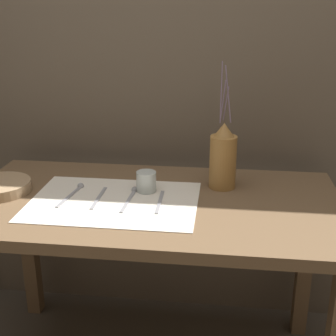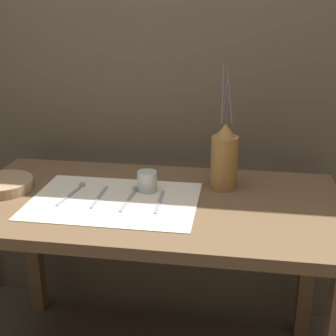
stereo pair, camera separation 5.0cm
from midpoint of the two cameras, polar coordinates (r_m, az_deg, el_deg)
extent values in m
cube|color=brown|center=(1.99, 1.09, 14.02)|extent=(7.00, 0.06, 2.40)
cube|color=brown|center=(1.66, -1.24, -4.44)|extent=(1.34, 0.71, 0.04)
cube|color=brown|center=(2.25, -15.47, -8.81)|extent=(0.06, 0.06, 0.70)
cube|color=brown|center=(2.10, 17.34, -11.24)|extent=(0.06, 0.06, 0.70)
cube|color=silver|center=(1.65, -5.73, -3.96)|extent=(0.58, 0.42, 0.00)
cylinder|color=olive|center=(1.74, 7.68, 0.64)|extent=(0.10, 0.10, 0.20)
cone|color=olive|center=(1.70, 7.87, 4.59)|extent=(0.07, 0.07, 0.05)
cylinder|color=slate|center=(1.68, 8.38, 8.83)|extent=(0.03, 0.02, 0.20)
cylinder|color=slate|center=(1.69, 8.09, 7.71)|extent=(0.02, 0.04, 0.13)
cylinder|color=slate|center=(1.69, 7.75, 8.04)|extent=(0.02, 0.02, 0.15)
cylinder|color=slate|center=(1.67, 7.54, 9.05)|extent=(0.00, 0.00, 0.22)
cylinder|color=#9E7F5B|center=(1.83, -18.86, -1.95)|extent=(0.23, 0.23, 0.04)
cylinder|color=#B7C1BC|center=(1.71, -1.73, -1.63)|extent=(0.07, 0.07, 0.07)
cube|color=#939399|center=(1.71, -11.02, -3.28)|extent=(0.04, 0.19, 0.00)
sphere|color=#939399|center=(1.78, -9.63, -2.06)|extent=(0.02, 0.02, 0.02)
cube|color=#939399|center=(1.67, -7.55, -3.52)|extent=(0.01, 0.19, 0.00)
cube|color=#939399|center=(1.64, -4.01, -3.97)|extent=(0.02, 0.19, 0.00)
sphere|color=#939399|center=(1.72, -3.16, -2.62)|extent=(0.02, 0.02, 0.02)
cube|color=#939399|center=(1.62, -0.16, -4.13)|extent=(0.02, 0.19, 0.00)
camera|label=1|loc=(0.03, -89.10, 0.32)|focal=50.00mm
camera|label=2|loc=(0.03, 90.90, -0.32)|focal=50.00mm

